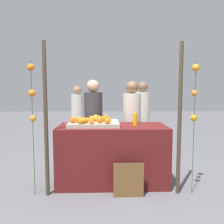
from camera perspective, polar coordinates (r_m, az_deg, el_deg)
ground_plane at (r=4.00m, az=0.07°, el=-16.44°), size 24.00×24.00×0.00m
stall_counter at (r=3.85m, az=0.07°, el=-10.06°), size 1.70×0.79×0.92m
orange_tray at (r=3.78m, az=-4.34°, el=-2.75°), size 0.79×0.65×0.06m
orange_0 at (r=3.53m, az=-7.47°, el=-2.21°), size 0.08×0.08×0.08m
orange_1 at (r=3.61m, az=-2.99°, el=-1.94°), size 0.09×0.09×0.09m
orange_2 at (r=3.99m, az=-3.87°, el=-1.23°), size 0.09×0.09×0.09m
orange_3 at (r=3.78m, az=-5.00°, el=-1.64°), size 0.09×0.09×0.09m
orange_4 at (r=3.77m, az=-2.22°, el=-1.68°), size 0.08×0.08×0.08m
orange_5 at (r=3.54m, az=-1.17°, el=-2.12°), size 0.09×0.09×0.09m
orange_6 at (r=3.60m, az=-6.72°, el=-2.01°), size 0.09×0.09×0.09m
orange_7 at (r=3.97m, az=-1.44°, el=-1.27°), size 0.09×0.09×0.09m
orange_8 at (r=3.93m, az=-4.64°, el=-1.42°), size 0.08×0.08×0.08m
orange_9 at (r=3.67m, az=-9.42°, el=-1.88°), size 0.09×0.09×0.09m
orange_10 at (r=3.62m, az=-1.10°, el=-2.02°), size 0.08×0.08×0.08m
orange_11 at (r=3.87m, az=-7.70°, el=-1.58°), size 0.08×0.08×0.08m
orange_12 at (r=3.68m, az=-7.99°, el=-1.84°), size 0.09×0.09×0.09m
orange_13 at (r=3.84m, az=-4.00°, el=-1.56°), size 0.08×0.08×0.08m
orange_14 at (r=3.73m, az=-0.79°, el=-1.83°), size 0.07×0.07×0.07m
orange_15 at (r=3.90m, az=-3.05°, el=-1.44°), size 0.08×0.08×0.08m
orange_16 at (r=3.52m, az=-4.87°, el=-2.26°), size 0.08×0.08×0.08m
orange_17 at (r=3.69m, az=-6.10°, el=-1.92°), size 0.08×0.08×0.08m
juice_bottle at (r=3.77m, az=5.56°, el=-1.75°), size 0.08×0.08×0.21m
chalkboard_sign at (r=3.43m, az=4.00°, el=-16.06°), size 0.42×0.03×0.50m
vendor_left at (r=4.39m, az=-4.48°, el=-3.96°), size 0.33×0.33×1.66m
vendor_right at (r=4.37m, az=4.77°, el=-4.14°), size 0.33×0.33×1.64m
crowd_person_0 at (r=6.29m, az=-8.26°, el=-1.46°), size 0.32×0.32×1.57m
crowd_person_1 at (r=5.25m, az=7.28°, el=-2.45°), size 0.33×0.33×1.65m
canopy_post_left at (r=3.40m, az=-15.58°, el=-1.87°), size 0.06×0.06×2.14m
canopy_post_right at (r=3.46m, az=15.91°, el=-1.74°), size 0.06×0.06×2.14m
garland_strand_left at (r=3.42m, az=-18.70°, el=4.64°), size 0.10×0.11×1.89m
garland_strand_right at (r=3.49m, az=19.25°, el=4.70°), size 0.10×0.10×1.89m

